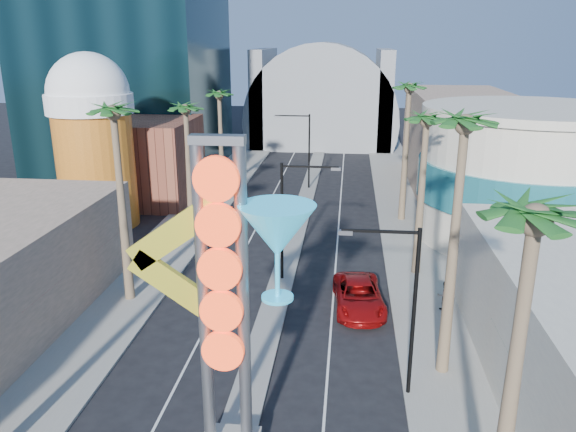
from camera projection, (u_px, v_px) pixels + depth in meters
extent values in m
cube|color=gray|center=(201.00, 210.00, 52.82)|extent=(5.00, 100.00, 0.15)
cube|color=gray|center=(406.00, 216.00, 50.84)|extent=(5.00, 100.00, 0.15)
cube|color=gray|center=(304.00, 204.00, 54.67)|extent=(1.60, 84.00, 0.15)
cube|color=brown|center=(142.00, 161.00, 55.15)|extent=(10.00, 10.00, 8.00)
cube|color=#8C745A|center=(459.00, 139.00, 60.99)|extent=(10.00, 20.00, 10.00)
cylinder|color=#AC5A16|center=(97.00, 168.00, 47.37)|extent=(6.40, 6.40, 10.00)
cylinder|color=white|center=(90.00, 103.00, 45.74)|extent=(7.00, 7.00, 1.60)
sphere|color=white|center=(89.00, 93.00, 45.50)|extent=(6.60, 6.60, 6.60)
cylinder|color=beige|center=(526.00, 179.00, 43.73)|extent=(16.00, 16.00, 10.00)
cylinder|color=teal|center=(526.00, 179.00, 43.73)|extent=(16.60, 16.60, 3.00)
cylinder|color=beige|center=(535.00, 110.00, 42.12)|extent=(16.60, 16.60, 0.60)
cylinder|color=slate|center=(323.00, 117.00, 85.70)|extent=(22.00, 16.00, 22.00)
cube|color=slate|center=(264.00, 96.00, 85.73)|extent=(2.00, 16.00, 14.00)
cube|color=slate|center=(383.00, 98.00, 83.85)|extent=(2.00, 16.00, 14.00)
cylinder|color=slate|center=(204.00, 307.00, 19.64)|extent=(0.44, 0.44, 12.00)
cylinder|color=slate|center=(243.00, 309.00, 19.49)|extent=(0.44, 0.44, 12.00)
cube|color=slate|center=(217.00, 140.00, 17.78)|extent=(1.80, 0.50, 0.30)
cylinder|color=red|center=(216.00, 179.00, 17.81)|extent=(1.50, 0.25, 1.50)
cylinder|color=red|center=(218.00, 225.00, 18.28)|extent=(1.50, 0.25, 1.50)
cylinder|color=red|center=(220.00, 269.00, 18.75)|extent=(1.50, 0.25, 1.50)
cylinder|color=red|center=(221.00, 311.00, 19.22)|extent=(1.50, 0.25, 1.50)
cylinder|color=red|center=(223.00, 351.00, 19.68)|extent=(1.50, 0.25, 1.50)
cube|color=yellow|center=(174.00, 233.00, 18.91)|extent=(3.47, 0.25, 2.80)
cube|color=yellow|center=(178.00, 287.00, 19.52)|extent=(3.47, 0.25, 2.80)
cone|color=#28B3E3|center=(277.00, 231.00, 18.49)|extent=(2.60, 2.60, 1.80)
cylinder|color=#28B3E3|center=(277.00, 276.00, 18.97)|extent=(0.16, 0.16, 1.60)
cylinder|color=#28B3E3|center=(278.00, 297.00, 19.21)|extent=(1.10, 1.10, 0.12)
cylinder|color=black|center=(282.00, 223.00, 36.43)|extent=(0.18, 0.18, 8.00)
cube|color=black|center=(310.00, 167.00, 35.09)|extent=(3.60, 0.12, 0.12)
cube|color=slate|center=(336.00, 169.00, 34.95)|extent=(0.60, 0.25, 0.18)
cylinder|color=black|center=(309.00, 152.00, 59.17)|extent=(0.18, 0.18, 8.00)
cube|color=black|center=(292.00, 116.00, 58.21)|extent=(3.60, 0.12, 0.12)
cube|color=slate|center=(277.00, 117.00, 58.40)|extent=(0.60, 0.25, 0.18)
cylinder|color=black|center=(414.00, 315.00, 24.31)|extent=(0.18, 0.18, 8.00)
cube|color=black|center=(380.00, 231.00, 23.33)|extent=(3.24, 0.12, 0.12)
cube|color=slate|center=(345.00, 232.00, 23.51)|extent=(0.60, 0.25, 0.18)
cylinder|color=brown|center=(122.00, 211.00, 33.04)|extent=(0.40, 0.40, 11.50)
sphere|color=#174618|center=(113.00, 113.00, 31.31)|extent=(2.40, 2.40, 2.40)
cylinder|color=brown|center=(189.00, 171.00, 46.54)|extent=(0.40, 0.40, 10.00)
sphere|color=#174618|center=(185.00, 110.00, 45.03)|extent=(2.40, 2.40, 2.40)
cylinder|color=brown|center=(221.00, 145.00, 57.91)|extent=(0.40, 0.40, 10.00)
sphere|color=#174618|center=(219.00, 95.00, 56.40)|extent=(2.40, 2.40, 2.40)
cylinder|color=brown|center=(510.00, 402.00, 16.09)|extent=(0.40, 0.40, 11.00)
sphere|color=#174618|center=(535.00, 220.00, 14.42)|extent=(2.40, 2.40, 2.40)
cylinder|color=brown|center=(452.00, 257.00, 25.41)|extent=(0.40, 0.40, 12.00)
sphere|color=#174618|center=(465.00, 125.00, 23.60)|extent=(2.40, 2.40, 2.40)
cylinder|color=brown|center=(421.00, 201.00, 37.01)|extent=(0.40, 0.40, 10.50)
sphere|color=#174618|center=(427.00, 121.00, 35.42)|extent=(2.40, 2.40, 2.40)
cylinder|color=brown|center=(405.00, 157.00, 48.23)|extent=(0.40, 0.40, 11.50)
sphere|color=#174618|center=(409.00, 89.00, 46.49)|extent=(2.40, 2.40, 2.40)
imported|color=#940B0C|center=(359.00, 296.00, 33.39)|extent=(3.33, 6.28, 1.68)
imported|color=gray|center=(444.00, 295.00, 33.00)|extent=(0.95, 0.79, 1.77)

